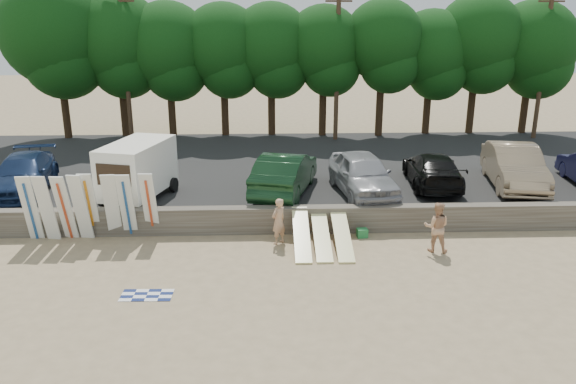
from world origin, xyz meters
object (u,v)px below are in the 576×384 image
car_1 (285,173)px  cooler (362,233)px  car_2 (362,174)px  beachgoer_b (436,227)px  car_0 (23,174)px  box_trailer (137,168)px  beachgoer_a (279,221)px  car_4 (514,166)px  car_3 (432,170)px

car_1 → cooler: bearing=144.7°
car_2 → beachgoer_b: bearing=-74.5°
car_0 → cooler: 14.28m
box_trailer → beachgoer_a: size_ratio=2.36×
beachgoer_a → cooler: bearing=145.2°
car_4 → box_trailer: bearing=-165.4°
car_3 → car_1: bearing=11.6°
cooler → car_4: bearing=22.0°
car_1 → car_2: bearing=-169.9°
car_1 → car_3: 6.45m
car_1 → beachgoer_b: (5.05, -4.63, -0.67)m
car_4 → beachgoer_a: car_4 is taller
car_2 → beachgoer_a: car_2 is taller
car_3 → beachgoer_b: bearing=80.9°
cooler → beachgoer_a: bearing=-177.7°
box_trailer → beachgoer_b: box_trailer is taller
car_0 → beachgoer_a: (10.60, -4.36, -0.61)m
car_4 → cooler: bearing=-141.3°
cooler → car_1: bearing=123.6°
car_0 → car_4: 20.84m
box_trailer → beachgoer_a: 6.50m
car_1 → beachgoer_a: 3.83m
cooler → box_trailer: bearing=156.3°
box_trailer → car_1: bearing=20.8°
beachgoer_b → cooler: beachgoer_b is taller
car_2 → beachgoer_a: 5.02m
car_1 → beachgoer_a: (-0.34, -3.75, -0.71)m
car_3 → car_4: bearing=-177.9°
car_1 → beachgoer_a: bearing=99.6°
car_2 → beachgoer_b: 4.79m
car_2 → beachgoer_a: bearing=-142.9°
box_trailer → cooler: box_trailer is taller
beachgoer_b → car_4: bearing=-118.5°
car_4 → cooler: 8.25m
car_3 → cooler: bearing=52.7°
beachgoer_b → cooler: bearing=-15.9°
car_3 → beachgoer_a: car_3 is taller
box_trailer → car_1: box_trailer is taller
car_1 → car_2: (3.20, -0.26, 0.00)m
car_0 → car_1: 10.96m
car_3 → cooler: 5.59m
box_trailer → car_3: (12.30, 1.33, -0.57)m
beachgoer_a → beachgoer_b: (5.39, -0.88, 0.04)m
car_0 → car_1: (10.94, -0.61, 0.10)m
car_0 → car_3: size_ratio=1.04×
car_2 → cooler: bearing=-106.0°
car_2 → car_1: bearing=167.7°
car_0 → car_1: bearing=-11.8°
car_4 → cooler: (-7.15, -3.85, -1.43)m
box_trailer → car_4: (15.79, 1.15, -0.40)m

